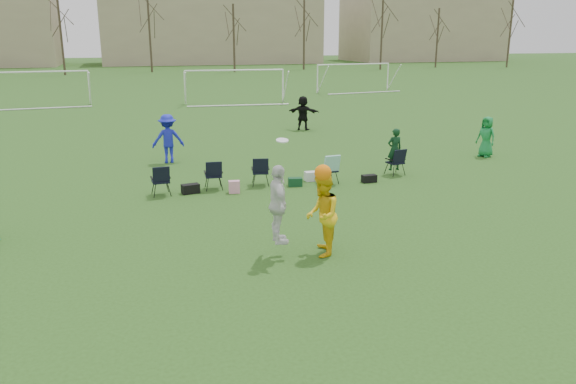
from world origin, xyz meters
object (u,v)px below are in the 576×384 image
object	(u,v)px
goal_left	(34,79)
fielder_green_far	(486,137)
center_contest	(306,210)
fielder_blue	(168,139)
fielder_black	(303,113)
goal_right	(354,70)
goal_mid	(235,77)

from	to	relation	value
goal_left	fielder_green_far	bearing A→B (deg)	-54.71
center_contest	goal_left	xyz separation A→B (m)	(-9.76, 32.26, 0.83)
fielder_green_far	fielder_blue	bearing A→B (deg)	-123.36
fielder_blue	fielder_black	bearing A→B (deg)	-141.41
goal_left	goal_right	bearing A→B (deg)	3.75
fielder_green_far	center_contest	xyz separation A→B (m)	(-10.53, -8.33, 0.26)
goal_left	goal_right	world-z (taller)	same
fielder_blue	fielder_black	size ratio (longest dim) A/B	1.06
fielder_black	goal_left	bearing A→B (deg)	-11.53
fielder_green_far	goal_right	xyz separation A→B (m)	(5.71, 27.93, 1.09)
center_contest	goal_right	bearing A→B (deg)	65.87
fielder_blue	goal_right	bearing A→B (deg)	-126.67
goal_mid	fielder_green_far	bearing A→B (deg)	-70.00
fielder_blue	center_contest	bearing A→B (deg)	100.67
goal_mid	goal_right	world-z (taller)	same
center_contest	goal_left	size ratio (longest dim) A/B	0.37
fielder_blue	goal_left	bearing A→B (deg)	-71.31
fielder_green_far	center_contest	size ratio (longest dim) A/B	0.61
goal_mid	goal_right	bearing A→B (deg)	30.57
fielder_black	goal_left	world-z (taller)	goal_left
fielder_black	center_contest	size ratio (longest dim) A/B	0.66
fielder_black	goal_right	xyz separation A→B (m)	(10.90, 19.27, 1.02)
fielder_blue	center_contest	size ratio (longest dim) A/B	0.70
fielder_green_far	goal_mid	xyz separation A→B (m)	(-6.29, 21.93, 1.09)
fielder_black	fielder_blue	bearing A→B (deg)	73.12
fielder_blue	fielder_black	xyz separation A→B (m)	(7.53, 6.18, -0.05)
fielder_green_far	goal_left	distance (m)	31.39
fielder_black	goal_right	world-z (taller)	goal_right
center_contest	goal_mid	size ratio (longest dim) A/B	0.37
center_contest	goal_right	world-z (taller)	center_contest
goal_left	fielder_blue	bearing A→B (deg)	-75.55
fielder_black	goal_mid	xyz separation A→B (m)	(-1.10, 13.27, 1.02)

